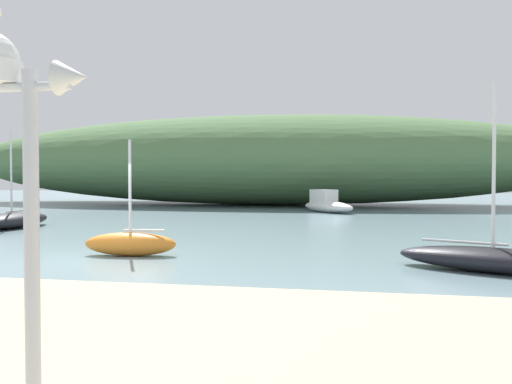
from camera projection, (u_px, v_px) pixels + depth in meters
name	position (u px, v px, depth m)	size (l,w,h in m)	color
ground_plane	(86.00, 261.00, 14.31)	(120.00, 120.00, 0.00)	gray
distant_hill	(261.00, 160.00, 41.85)	(47.82, 12.66, 6.66)	#517547
mast_structure	(4.00, 101.00, 4.37)	(1.10, 0.51, 3.12)	silver
sailboat_mid_channel	(493.00, 259.00, 12.60)	(4.44, 2.88, 4.29)	black
sailboat_near_shore	(12.00, 220.00, 23.08)	(1.77, 4.35, 4.01)	black
sailboat_by_sandbar	(130.00, 243.00, 15.18)	(2.60, 1.02, 3.16)	orange
motorboat_far_right	(327.00, 204.00, 32.94)	(3.76, 4.03, 1.34)	white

